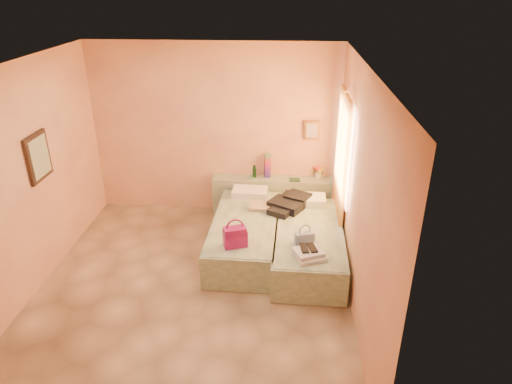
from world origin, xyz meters
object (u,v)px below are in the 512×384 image
bed_right (308,245)px  magenta_handbag (235,236)px  green_book (295,180)px  headboard_ledge (274,196)px  bed_left (246,235)px  flower_vase (318,171)px  towel_stack (310,255)px  blue_handbag (304,238)px  water_bottle (254,172)px

bed_right → magenta_handbag: bearing=-151.8°
bed_right → green_book: bearing=99.9°
headboard_ledge → bed_left: size_ratio=1.02×
flower_vase → towel_stack: flower_vase is taller
flower_vase → blue_handbag: 1.86m
water_bottle → blue_handbag: water_bottle is taller
headboard_ledge → flower_vase: 0.85m
headboard_ledge → flower_vase: bearing=5.8°
bed_right → water_bottle: (-0.86, 1.35, 0.51)m
green_book → magenta_handbag: bearing=-115.2°
bed_left → blue_handbag: size_ratio=8.14×
magenta_handbag → towel_stack: bearing=-32.5°
green_book → magenta_handbag: (-0.78, -1.80, -0.02)m
bed_left → bed_right: (0.90, -0.20, 0.00)m
green_book → blue_handbag: (0.12, -1.68, -0.08)m
flower_vase → blue_handbag: (-0.27, -1.83, -0.19)m
bed_right → blue_handbag: 0.50m
water_bottle → green_book: water_bottle is taller
headboard_ledge → bed_right: size_ratio=1.02×
headboard_ledge → green_book: (0.33, -0.07, 0.34)m
headboard_ledge → bed_left: bearing=-107.6°
water_bottle → green_book: 0.67m
green_book → blue_handbag: green_book is taller
bed_left → water_bottle: (0.04, 1.16, 0.51)m
headboard_ledge → blue_handbag: 1.83m
bed_left → flower_vase: 1.75m
bed_right → blue_handbag: (-0.08, -0.37, 0.33)m
bed_right → towel_stack: towel_stack is taller
bed_right → towel_stack: (-0.02, -0.71, 0.30)m
blue_handbag → towel_stack: size_ratio=0.70×
towel_stack → bed_right: bearing=88.5°
blue_handbag → bed_left: bearing=130.1°
headboard_ledge → blue_handbag: size_ratio=8.35×
bed_right → flower_vase: size_ratio=8.25×
magenta_handbag → water_bottle: bearing=67.1°
headboard_ledge → flower_vase: size_ratio=8.46×
headboard_ledge → magenta_handbag: size_ratio=6.88×
flower_vase → magenta_handbag: bearing=-120.9°
headboard_ledge → blue_handbag: (0.45, -1.75, 0.25)m
green_book → towel_stack: bearing=-86.8°
blue_handbag → magenta_handbag: bearing=172.3°
towel_stack → flower_vase: bearing=84.4°
bed_left → green_book: green_book is taller
bed_left → green_book: 1.38m
flower_vase → water_bottle: bearing=-174.4°
flower_vase → magenta_handbag: (-1.16, -1.94, -0.13)m
headboard_ledge → flower_vase: (0.72, 0.07, 0.45)m
green_book → blue_handbag: size_ratio=0.68×
headboard_ledge → bed_right: headboard_ledge is taller
water_bottle → flower_vase: flower_vase is taller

